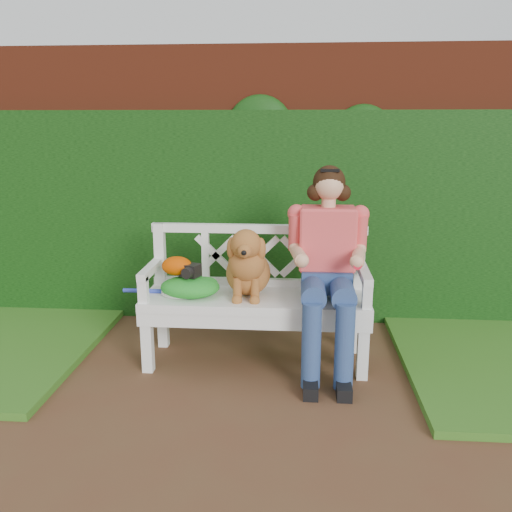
{
  "coord_description": "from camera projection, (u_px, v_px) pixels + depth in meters",
  "views": [
    {
      "loc": [
        0.37,
        -2.67,
        1.61
      ],
      "look_at": [
        0.1,
        0.78,
        0.75
      ],
      "focal_mm": 38.0,
      "sensor_mm": 36.0,
      "label": 1
    }
  ],
  "objects": [
    {
      "name": "ground",
      "position": [
        227.0,
        421.0,
        3.0
      ],
      "size": [
        60.0,
        60.0,
        0.0
      ],
      "primitive_type": "plane",
      "color": "brown"
    },
    {
      "name": "brick_wall",
      "position": [
        254.0,
        184.0,
        4.58
      ],
      "size": [
        10.0,
        0.3,
        2.2
      ],
      "primitive_type": "cube",
      "color": "maroon",
      "rests_on": "ground"
    },
    {
      "name": "ivy_hedge",
      "position": [
        252.0,
        218.0,
        4.42
      ],
      "size": [
        10.0,
        0.18,
        1.7
      ],
      "primitive_type": "cube",
      "color": "#1E5315",
      "rests_on": "ground"
    },
    {
      "name": "garden_bench",
      "position": [
        256.0,
        328.0,
        3.7
      ],
      "size": [
        1.63,
        0.75,
        0.48
      ],
      "primitive_type": null,
      "rotation": [
        0.0,
        0.0,
        -0.1
      ],
      "color": "white",
      "rests_on": "ground"
    },
    {
      "name": "seated_woman",
      "position": [
        327.0,
        274.0,
        3.54
      ],
      "size": [
        0.56,
        0.74,
        1.29
      ],
      "primitive_type": null,
      "rotation": [
        0.0,
        0.0,
        0.03
      ],
      "color": "#F15986",
      "rests_on": "ground"
    },
    {
      "name": "dog",
      "position": [
        248.0,
        261.0,
        3.57
      ],
      "size": [
        0.45,
        0.52,
        0.48
      ],
      "primitive_type": null,
      "rotation": [
        0.0,
        0.0,
        -0.35
      ],
      "color": "#AA8643",
      "rests_on": "garden_bench"
    },
    {
      "name": "tennis_racket",
      "position": [
        181.0,
        292.0,
        3.66
      ],
      "size": [
        0.63,
        0.29,
        0.03
      ],
      "primitive_type": null,
      "rotation": [
        0.0,
        0.0,
        0.05
      ],
      "color": "silver",
      "rests_on": "garden_bench"
    },
    {
      "name": "green_bag",
      "position": [
        190.0,
        286.0,
        3.6
      ],
      "size": [
        0.46,
        0.4,
        0.13
      ],
      "primitive_type": null,
      "rotation": [
        0.0,
        0.0,
        0.27
      ],
      "color": "#2D8C3A",
      "rests_on": "garden_bench"
    },
    {
      "name": "camera_item",
      "position": [
        190.0,
        270.0,
        3.58
      ],
      "size": [
        0.15,
        0.13,
        0.08
      ],
      "primitive_type": "cube",
      "rotation": [
        0.0,
        0.0,
        -0.38
      ],
      "color": "black",
      "rests_on": "green_bag"
    },
    {
      "name": "baseball_glove",
      "position": [
        177.0,
        266.0,
        3.6
      ],
      "size": [
        0.22,
        0.18,
        0.13
      ],
      "primitive_type": "ellipsoid",
      "rotation": [
        0.0,
        0.0,
        -0.13
      ],
      "color": "#C14000",
      "rests_on": "green_bag"
    }
  ]
}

